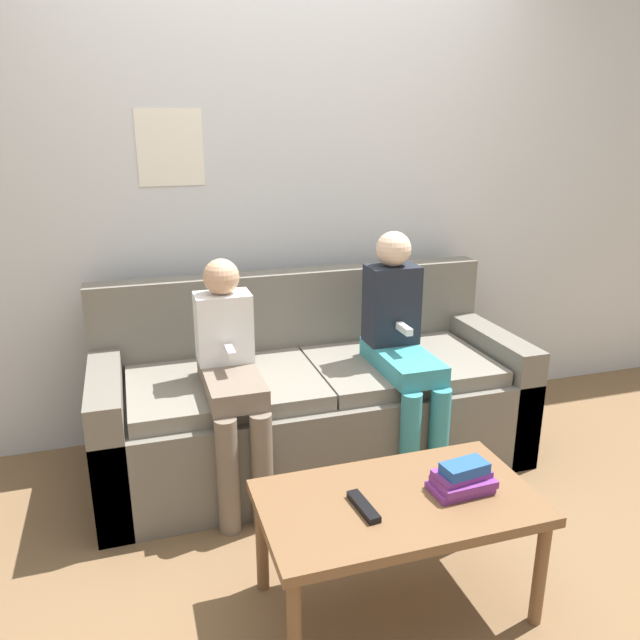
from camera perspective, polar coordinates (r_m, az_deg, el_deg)
The scene contains 8 objects.
ground_plane at distance 2.80m, azimuth 2.47°, elevation -17.44°, with size 10.00×10.00×0.00m, color brown.
wall_back at distance 3.27m, azimuth -3.41°, elevation 12.25°, with size 8.00×0.07×2.60m.
couch at distance 3.08m, azimuth -0.78°, elevation -7.47°, with size 2.02×0.81×0.89m.
coffee_table at distance 2.18m, azimuth 7.14°, elevation -16.94°, with size 0.92×0.52×0.43m.
person_left at distance 2.69m, azimuth -8.18°, elevation -4.67°, with size 0.24×0.56×1.06m.
person_right at distance 2.90m, azimuth 7.47°, elevation -2.07°, with size 0.24×0.56×1.13m.
tv_remote at distance 2.08m, azimuth 4.00°, elevation -16.65°, with size 0.06×0.17×0.02m.
book_stack at distance 2.20m, azimuth 12.89°, elevation -13.95°, with size 0.21×0.14×0.11m.
Camera 1 is at (-0.80, -2.14, 1.61)m, focal length 35.00 mm.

